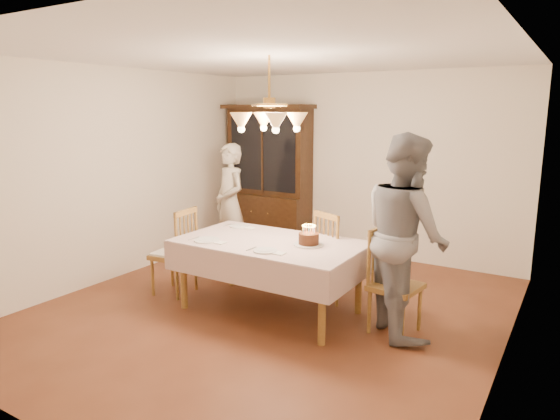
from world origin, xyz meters
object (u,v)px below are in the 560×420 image
Objects in this scene: chair_far_side at (338,260)px; birthday_cake at (309,240)px; dining_table at (270,248)px; china_hutch at (269,179)px; elderly_woman at (230,203)px.

birthday_cake is (-0.03, -0.62, 0.37)m from chair_far_side.
chair_far_side is (0.45, 0.69, -0.24)m from dining_table.
china_hutch is 2.89m from birthday_cake.
chair_far_side reaches higher than birthday_cake.
china_hutch is 7.20× the size of birthday_cake.
birthday_cake reaches higher than dining_table.
china_hutch is 2.54m from chair_far_side.
elderly_woman is at bearing 164.62° from chair_far_side.
dining_table is 0.44m from birthday_cake.
china_hutch is (-1.46, 2.25, 0.36)m from dining_table.
china_hutch is 1.07m from elderly_woman.
dining_table is at bearing -171.00° from birthday_cake.
china_hutch reaches higher than elderly_woman.
chair_far_side is at bearing 56.76° from dining_table.
birthday_cake is at bearing -93.15° from chair_far_side.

